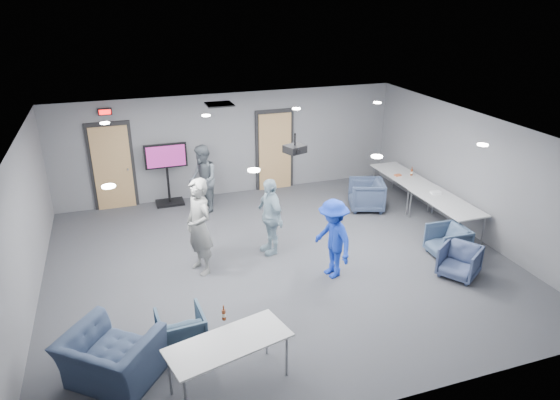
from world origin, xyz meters
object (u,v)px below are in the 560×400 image
object	(u,v)px
chair_right_b	(448,242)
bottle_right	(412,172)
projector	(295,149)
person_c	(270,216)
chair_right_a	(366,195)
chair_front_a	(181,330)
person_a	(199,227)
bottle_front	(224,314)
chair_right_c	(459,261)
table_right_a	(401,176)
table_front_left	(229,345)
person_d	(333,239)
tv_stand	(167,171)
person_b	(203,179)
chair_front_b	(111,358)
table_right_b	(446,203)

from	to	relation	value
chair_right_b	bottle_right	bearing A→B (deg)	164.74
projector	person_c	bearing A→B (deg)	94.78
chair_right_a	chair_front_a	world-z (taller)	chair_right_a
person_a	bottle_front	world-z (taller)	person_a
person_c	chair_right_c	xyz separation A→B (m)	(3.12, -2.09, -0.50)
person_c	table_right_a	distance (m)	4.33
chair_front_a	table_front_left	world-z (taller)	table_front_left
person_d	table_right_a	distance (m)	4.29
chair_right_c	tv_stand	xyz separation A→B (m)	(-4.80, 5.34, 0.59)
person_b	chair_right_b	bearing A→B (deg)	45.24
chair_front_a	bottle_front	bearing A→B (deg)	134.88
chair_front_b	projector	world-z (taller)	projector
chair_right_a	projector	distance (m)	3.87
chair_right_c	person_a	bearing A→B (deg)	-144.47
person_b	person_c	world-z (taller)	person_b
chair_right_c	chair_front_b	size ratio (longest dim) A/B	0.58
table_right_b	table_front_left	bearing A→B (deg)	118.82
person_b	bottle_front	xyz separation A→B (m)	(-0.73, -5.50, -0.03)
person_c	table_right_b	distance (m)	4.05
chair_right_c	bottle_right	world-z (taller)	bottle_right
person_b	table_front_left	world-z (taller)	person_b
tv_stand	person_d	bearing A→B (deg)	-61.06
table_right_a	person_d	bearing A→B (deg)	131.52
projector	chair_right_c	bearing A→B (deg)	-47.02
person_b	projector	size ratio (longest dim) A/B	3.90
chair_right_a	table_right_b	distance (m)	2.03
chair_front_a	table_right_b	distance (m)	6.63
person_d	projector	size ratio (longest dim) A/B	3.62
person_a	person_b	world-z (taller)	person_a
person_b	person_d	size ratio (longest dim) A/B	1.08
chair_right_a	table_right_b	xyz separation A→B (m)	(1.10, -1.67, 0.31)
projector	bottle_front	bearing A→B (deg)	-149.09
person_c	chair_right_b	distance (m)	3.68
person_d	chair_right_c	world-z (taller)	person_d
chair_front_a	bottle_right	xyz separation A→B (m)	(6.43, 3.87, 0.50)
table_front_left	bottle_front	distance (m)	0.52
table_right_a	person_b	bearing A→B (deg)	79.22
person_d	person_a	bearing A→B (deg)	-122.90
person_b	projector	distance (m)	3.71
chair_front_a	tv_stand	distance (m)	5.80
person_a	tv_stand	world-z (taller)	person_a
chair_right_a	chair_right_c	world-z (taller)	chair_right_a
table_right_b	tv_stand	size ratio (longest dim) A/B	1.21
person_c	projector	size ratio (longest dim) A/B	3.77
table_right_a	projector	size ratio (longest dim) A/B	4.31
person_d	table_front_left	distance (m)	3.36
tv_stand	person_b	bearing A→B (deg)	-44.43
person_c	chair_right_b	bearing A→B (deg)	58.77
bottle_front	person_b	bearing A→B (deg)	82.43
chair_right_b	projector	size ratio (longest dim) A/B	1.67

